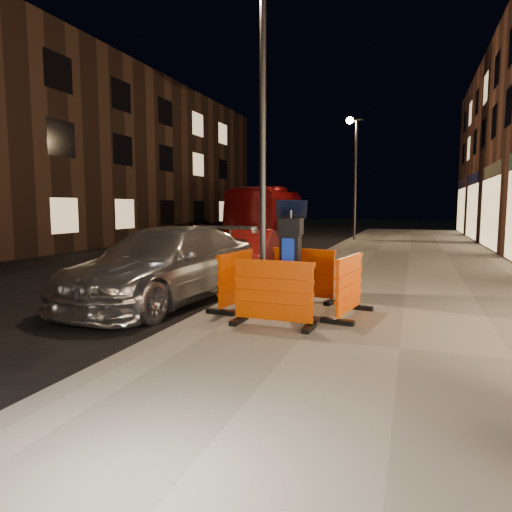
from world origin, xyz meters
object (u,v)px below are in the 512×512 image
(barrier_front, at_px, (273,293))
(barrier_bldgside, at_px, (349,286))
(bus_doubledecker, at_px, (269,237))
(parking_kiosk, at_px, (290,260))
(car_silver, at_px, (166,301))
(barrier_kerbside, at_px, (236,280))
(barrier_back, at_px, (303,275))
(car_red, at_px, (251,269))

(barrier_front, xyz_separation_m, barrier_bldgside, (0.95, 0.95, 0.00))
(barrier_front, xyz_separation_m, bus_doubledecker, (-6.32, 19.90, -0.63))
(parking_kiosk, height_order, bus_doubledecker, parking_kiosk)
(barrier_front, bearing_deg, bus_doubledecker, 110.02)
(parking_kiosk, xyz_separation_m, barrier_front, (0.00, -0.95, -0.38))
(car_silver, relative_size, bus_doubledecker, 0.48)
(barrier_kerbside, bearing_deg, barrier_bldgside, -84.59)
(barrier_back, distance_m, car_red, 5.48)
(car_red, bearing_deg, car_silver, -97.87)
(parking_kiosk, xyz_separation_m, barrier_back, (0.00, 0.95, -0.38))
(barrier_back, height_order, barrier_bldgside, same)
(barrier_front, distance_m, bus_doubledecker, 20.89)
(parking_kiosk, distance_m, barrier_kerbside, 1.02)
(parking_kiosk, distance_m, barrier_bldgside, 1.02)
(barrier_kerbside, bearing_deg, bus_doubledecker, 21.22)
(car_silver, relative_size, car_red, 1.42)
(barrier_back, distance_m, barrier_bldgside, 1.34)
(parking_kiosk, distance_m, car_red, 6.36)
(parking_kiosk, bearing_deg, barrier_front, -82.59)
(car_silver, bearing_deg, barrier_bldgside, -4.92)
(bus_doubledecker, bearing_deg, barrier_back, -76.15)
(barrier_kerbside, bearing_deg, parking_kiosk, -84.59)
(car_red, bearing_deg, parking_kiosk, -72.28)
(barrier_kerbside, distance_m, barrier_bldgside, 1.90)
(parking_kiosk, xyz_separation_m, barrier_kerbside, (-0.95, 0.00, -0.38))
(barrier_bldgside, bearing_deg, car_red, 42.14)
(barrier_kerbside, bearing_deg, barrier_front, -129.59)
(barrier_back, relative_size, car_red, 0.35)
(parking_kiosk, relative_size, barrier_bldgside, 1.40)
(barrier_back, relative_size, bus_doubledecker, 0.12)
(barrier_kerbside, xyz_separation_m, car_silver, (-1.76, 0.69, -0.63))
(barrier_front, height_order, barrier_back, same)
(barrier_back, xyz_separation_m, car_silver, (-2.71, -0.26, -0.63))
(car_silver, distance_m, bus_doubledecker, 18.61)
(car_silver, xyz_separation_m, car_red, (0.01, 4.98, 0.00))
(barrier_kerbside, height_order, car_silver, barrier_kerbside)
(car_silver, height_order, bus_doubledecker, bus_doubledecker)
(car_silver, distance_m, car_red, 4.98)
(barrier_back, bearing_deg, barrier_kerbside, -124.59)
(barrier_back, distance_m, barrier_kerbside, 1.34)
(barrier_kerbside, relative_size, car_red, 0.35)
(parking_kiosk, bearing_deg, car_red, 122.83)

